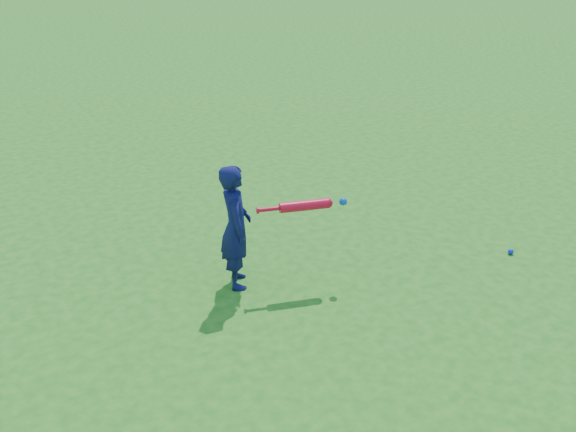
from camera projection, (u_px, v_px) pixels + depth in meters
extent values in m
plane|color=#1F6417|center=(242.00, 260.00, 6.59)|extent=(80.00, 80.00, 0.00)
imported|color=#0E1145|center=(236.00, 227.00, 5.93)|extent=(0.40, 0.50, 1.21)
sphere|color=#0C25D6|center=(511.00, 252.00, 6.70)|extent=(0.06, 0.06, 0.06)
cylinder|color=red|center=(257.00, 210.00, 5.85)|extent=(0.03, 0.07, 0.07)
cylinder|color=red|center=(269.00, 209.00, 5.87)|extent=(0.22, 0.08, 0.04)
cylinder|color=red|center=(304.00, 206.00, 5.95)|extent=(0.47, 0.19, 0.10)
sphere|color=red|center=(328.00, 203.00, 6.00)|extent=(0.10, 0.10, 0.10)
sphere|color=blue|center=(343.00, 202.00, 6.03)|extent=(0.08, 0.08, 0.08)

